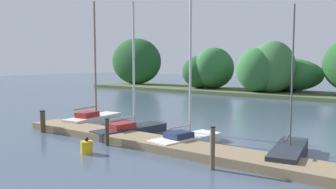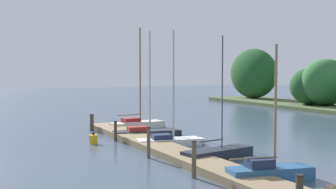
% 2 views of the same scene
% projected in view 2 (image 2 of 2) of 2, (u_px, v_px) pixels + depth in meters
% --- Properties ---
extents(dock_pier, '(23.15, 1.80, 0.35)m').
position_uv_depth(dock_pier, '(170.00, 151.00, 22.92)').
color(dock_pier, '#847051').
rests_on(dock_pier, ground).
extents(sailboat_0, '(1.73, 4.41, 7.41)m').
position_uv_depth(sailboat_0, '(138.00, 123.00, 32.97)').
color(sailboat_0, silver).
rests_on(sailboat_0, ground).
extents(sailboat_1, '(1.72, 4.57, 6.84)m').
position_uv_depth(sailboat_1, '(147.00, 131.00, 28.86)').
color(sailboat_1, '#232833').
rests_on(sailboat_1, ground).
extents(sailboat_2, '(1.84, 4.01, 6.62)m').
position_uv_depth(sailboat_2, '(171.00, 139.00, 25.63)').
color(sailboat_2, white).
rests_on(sailboat_2, ground).
extents(sailboat_3, '(1.69, 4.17, 6.01)m').
position_uv_depth(sailboat_3, '(220.00, 153.00, 21.77)').
color(sailboat_3, '#232833').
rests_on(sailboat_3, ground).
extents(sailboat_4, '(1.67, 3.64, 5.37)m').
position_uv_depth(sailboat_4, '(271.00, 171.00, 17.49)').
color(sailboat_4, '#285684').
rests_on(sailboat_4, ground).
extents(mooring_piling_0, '(0.31, 0.31, 1.18)m').
position_uv_depth(mooring_piling_0, '(92.00, 122.00, 31.57)').
color(mooring_piling_0, '#4C3D28').
rests_on(mooring_piling_0, ground).
extents(mooring_piling_1, '(0.21, 0.21, 1.24)m').
position_uv_depth(mooring_piling_1, '(116.00, 131.00, 27.11)').
color(mooring_piling_1, '#3D3323').
rests_on(mooring_piling_1, ground).
extents(mooring_piling_2, '(0.20, 0.20, 1.55)m').
position_uv_depth(mooring_piling_2, '(149.00, 142.00, 21.92)').
color(mooring_piling_2, brown).
rests_on(mooring_piling_2, ground).
extents(mooring_piling_3, '(0.22, 0.22, 1.51)m').
position_uv_depth(mooring_piling_3, '(194.00, 159.00, 17.93)').
color(mooring_piling_3, brown).
rests_on(mooring_piling_3, ground).
extents(channel_buoy_1, '(0.50, 0.50, 0.69)m').
position_uv_depth(channel_buoy_1, '(93.00, 139.00, 26.14)').
color(channel_buoy_1, gold).
rests_on(channel_buoy_1, ground).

